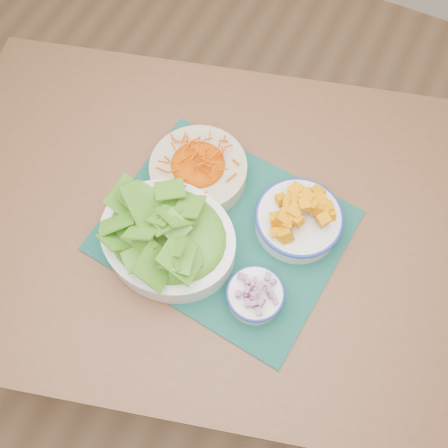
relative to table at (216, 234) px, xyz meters
name	(u,v)px	position (x,y,z in m)	size (l,w,h in m)	color
ground	(200,389)	(0.07, -0.28, -0.66)	(4.00, 4.00, 0.00)	#9E724C
table	(216,234)	(0.00, 0.00, 0.00)	(1.46, 1.16, 0.75)	brown
placemat	(224,230)	(0.03, -0.02, 0.09)	(0.49, 0.40, 0.00)	#0A342D
carrot_bowl	(198,167)	(-0.08, 0.08, 0.14)	(0.27, 0.27, 0.09)	#C6B493
squash_bowl	(299,217)	(0.17, 0.06, 0.14)	(0.20, 0.20, 0.09)	silver
lettuce_bowl	(167,235)	(-0.06, -0.10, 0.15)	(0.30, 0.26, 0.12)	white
onion_bowl	(255,294)	(0.15, -0.13, 0.12)	(0.14, 0.14, 0.06)	white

